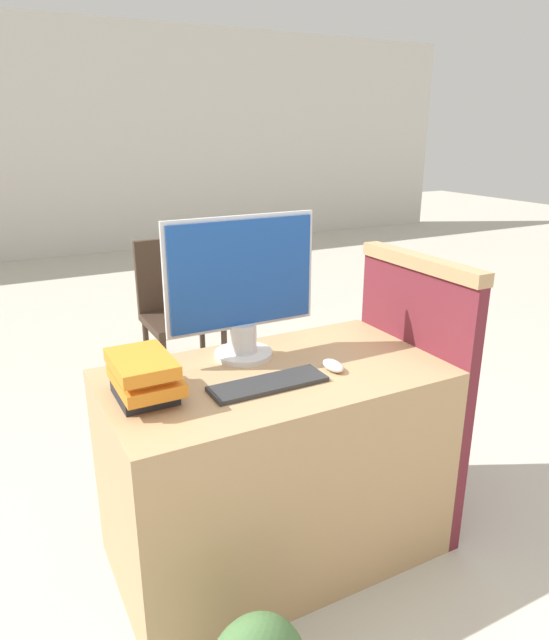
% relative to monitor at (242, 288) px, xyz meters
% --- Properties ---
extents(ground_plane, '(20.00, 20.00, 0.00)m').
position_rel_monitor_xyz_m(ground_plane, '(0.04, -0.51, -1.02)').
color(ground_plane, '#BCB7A8').
extents(wall_back, '(12.00, 0.06, 2.80)m').
position_rel_monitor_xyz_m(wall_back, '(0.04, 5.82, 0.38)').
color(wall_back, beige).
rests_on(wall_back, ground_plane).
extents(desk, '(1.18, 0.65, 0.76)m').
position_rel_monitor_xyz_m(desk, '(0.04, -0.18, -0.64)').
color(desk, tan).
rests_on(desk, ground_plane).
extents(carrel_divider, '(0.07, 0.63, 1.11)m').
position_rel_monitor_xyz_m(carrel_divider, '(0.65, -0.19, -0.46)').
color(carrel_divider, maroon).
rests_on(carrel_divider, ground_plane).
extents(monitor, '(0.57, 0.22, 0.52)m').
position_rel_monitor_xyz_m(monitor, '(0.00, 0.00, 0.00)').
color(monitor, silver).
rests_on(monitor, desk).
extents(keyboard, '(0.39, 0.12, 0.02)m').
position_rel_monitor_xyz_m(keyboard, '(-0.04, -0.27, -0.26)').
color(keyboard, '#2D2D2D').
rests_on(keyboard, desk).
extents(mouse, '(0.06, 0.10, 0.03)m').
position_rel_monitor_xyz_m(mouse, '(0.22, -0.26, -0.25)').
color(mouse, white).
rests_on(mouse, desk).
extents(book_stack, '(0.19, 0.28, 0.15)m').
position_rel_monitor_xyz_m(book_stack, '(-0.42, -0.17, -0.19)').
color(book_stack, '#232328').
rests_on(book_stack, desk).
extents(far_chair, '(0.44, 0.44, 0.91)m').
position_rel_monitor_xyz_m(far_chair, '(0.24, 1.49, -0.51)').
color(far_chair, '#38281E').
rests_on(far_chair, ground_plane).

